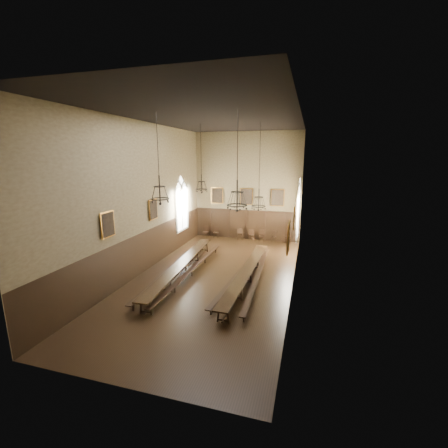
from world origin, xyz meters
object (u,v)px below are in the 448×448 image
at_px(table_right, 247,276).
at_px(chair_3, 240,236).
at_px(bench_right_inner, 238,275).
at_px(chair_4, 251,237).
at_px(chair_0, 206,234).
at_px(chair_1, 216,234).
at_px(chandelier_back_left, 202,185).
at_px(chandelier_front_left, 160,193).
at_px(bench_right_outer, 258,276).
at_px(table_left, 182,269).
at_px(bench_left_outer, 174,268).
at_px(chandelier_back_right, 259,201).
at_px(chair_6, 274,239).
at_px(bench_left_inner, 192,271).
at_px(chandelier_front_right, 237,199).
at_px(chair_5, 262,238).
at_px(chair_7, 288,239).

distance_m(table_right, chair_3, 8.96).
height_order(bench_right_inner, chair_4, chair_4).
xyz_separation_m(chair_0, chair_1, (0.91, 0.09, -0.01)).
xyz_separation_m(bench_right_inner, chandelier_back_left, (-3.12, 2.54, 4.93)).
distance_m(chair_1, chandelier_front_left, 12.23).
bearing_deg(bench_right_outer, chair_3, 109.77).
distance_m(table_left, chair_3, 8.78).
relative_size(table_left, chair_1, 11.02).
xyz_separation_m(bench_left_outer, chair_3, (2.22, 8.45, 0.01)).
distance_m(chandelier_back_left, chandelier_back_right, 3.91).
bearing_deg(chair_0, bench_right_outer, -47.42).
height_order(chandelier_back_right, chandelier_front_left, same).
distance_m(chair_6, chandelier_front_left, 12.97).
relative_size(bench_left_inner, chandelier_front_left, 2.40).
distance_m(chair_1, chandelier_front_right, 12.76).
xyz_separation_m(chair_0, chair_5, (4.96, 0.03, -0.01)).
relative_size(bench_right_inner, chair_7, 9.12).
bearing_deg(chair_1, bench_left_outer, -93.42).
bearing_deg(chair_4, chandelier_front_right, -91.46).
bearing_deg(chandelier_back_left, bench_right_inner, -39.14).
height_order(chair_3, chair_7, chair_3).
xyz_separation_m(table_left, bench_right_outer, (4.51, 0.40, -0.13)).
distance_m(chair_4, chandelier_back_right, 7.43).
relative_size(table_right, chandelier_back_left, 2.32).
bearing_deg(bench_right_outer, chair_6, 90.44).
bearing_deg(chair_0, bench_right_inner, -53.14).
height_order(bench_left_outer, chandelier_back_left, chandelier_back_left).
relative_size(table_right, chair_1, 10.32).
bearing_deg(chandelier_front_left, bench_left_outer, 105.11).
bearing_deg(bench_left_inner, chair_7, 60.44).
relative_size(table_left, chandelier_front_right, 2.39).
height_order(chair_3, chair_6, chair_3).
relative_size(chair_0, chandelier_back_left, 0.23).
bearing_deg(chair_1, chair_0, -177.38).
distance_m(bench_right_outer, chandelier_front_left, 7.23).
bearing_deg(chair_0, bench_left_outer, -77.70).
xyz_separation_m(chair_5, chandelier_back_right, (0.67, -6.00, 4.00)).
distance_m(bench_left_inner, chandelier_front_left, 5.51).
xyz_separation_m(bench_right_inner, chair_6, (1.06, 8.46, 0.02)).
relative_size(chair_3, chair_5, 1.06).
bearing_deg(chair_4, table_left, -114.52).
bearing_deg(table_left, chair_1, 94.21).
distance_m(table_left, chandelier_back_right, 6.24).
distance_m(bench_right_inner, chair_1, 9.40).
bearing_deg(chair_0, chandelier_front_right, -57.14).
bearing_deg(chair_6, chandelier_front_left, -95.69).
relative_size(chair_3, chandelier_front_left, 0.24).
height_order(table_right, chandelier_back_left, chandelier_back_left).
xyz_separation_m(bench_right_inner, chair_7, (2.19, 8.49, 0.04)).
bearing_deg(chandelier_back_left, chair_4, 69.32).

